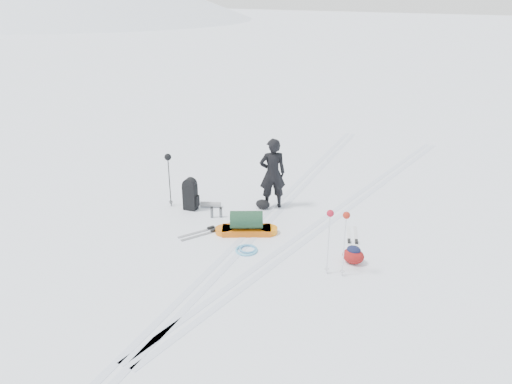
% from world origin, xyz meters
% --- Properties ---
extents(ground, '(200.00, 200.00, 0.00)m').
position_xyz_m(ground, '(0.00, 0.00, 0.00)').
color(ground, white).
rests_on(ground, ground).
extents(ski_tracks, '(3.38, 17.97, 0.01)m').
position_xyz_m(ski_tracks, '(0.61, 0.88, 0.00)').
color(ski_tracks, silver).
rests_on(ski_tracks, ground).
extents(skier, '(0.80, 0.76, 1.85)m').
position_xyz_m(skier, '(-0.25, 1.39, 0.92)').
color(skier, black).
rests_on(skier, ground).
extents(pulk_sled, '(1.46, 1.05, 0.55)m').
position_xyz_m(pulk_sled, '(-0.12, -0.22, 0.21)').
color(pulk_sled, '#C4540B').
rests_on(pulk_sled, ground).
extents(expedition_rucksack, '(0.83, 0.67, 0.85)m').
position_xyz_m(expedition_rucksack, '(-1.98, 0.32, 0.39)').
color(expedition_rucksack, black).
rests_on(expedition_rucksack, ground).
extents(ski_poles_black, '(0.18, 0.18, 1.43)m').
position_xyz_m(ski_poles_black, '(-2.61, 0.22, 1.17)').
color(ski_poles_black, black).
rests_on(ski_poles_black, ground).
extents(ski_poles_silver, '(0.44, 0.20, 1.40)m').
position_xyz_m(ski_poles_silver, '(2.30, -0.96, 1.17)').
color(ski_poles_silver, silver).
rests_on(ski_poles_silver, ground).
extents(touring_skis_grey, '(1.04, 1.59, 0.06)m').
position_xyz_m(touring_skis_grey, '(-0.89, -0.47, 0.01)').
color(touring_skis_grey, gray).
rests_on(touring_skis_grey, ground).
extents(touring_skis_white, '(0.78, 1.62, 0.06)m').
position_xyz_m(touring_skis_white, '(2.21, 0.50, 0.01)').
color(touring_skis_white, white).
rests_on(touring_skis_white, ground).
extents(rope_coil, '(0.59, 0.59, 0.06)m').
position_xyz_m(rope_coil, '(0.30, -0.94, 0.03)').
color(rope_coil, '#59B2D8').
rests_on(rope_coil, ground).
extents(small_daypack, '(0.52, 0.44, 0.39)m').
position_xyz_m(small_daypack, '(2.48, -0.35, 0.19)').
color(small_daypack, maroon).
rests_on(small_daypack, ground).
extents(thermos_pair, '(0.27, 0.21, 0.29)m').
position_xyz_m(thermos_pair, '(-1.19, 0.17, 0.14)').
color(thermos_pair, '#54565B').
rests_on(thermos_pair, ground).
extents(stuff_sack, '(0.45, 0.39, 0.24)m').
position_xyz_m(stuff_sack, '(-0.42, 1.20, 0.12)').
color(stuff_sack, black).
rests_on(stuff_sack, ground).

